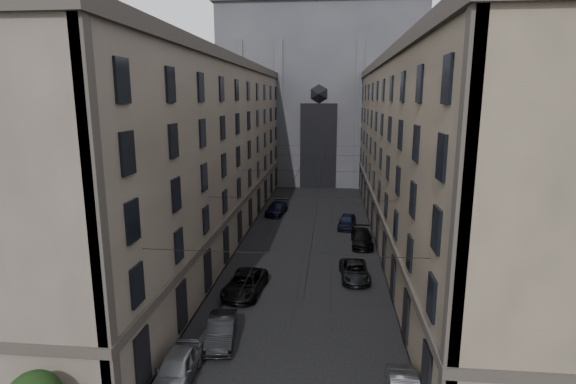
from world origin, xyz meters
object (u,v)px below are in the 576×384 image
(gothic_tower, at_px, (321,82))
(car_left_near, at_px, (177,368))
(car_right_midnear, at_px, (355,271))
(car_right_midfar, at_px, (362,238))
(car_left_far, at_px, (277,208))
(car_right_far, at_px, (347,221))
(car_left_midnear, at_px, (221,331))
(car_left_midfar, at_px, (245,284))

(gothic_tower, relative_size, car_left_near, 12.17)
(car_right_midnear, xyz_separation_m, car_right_midfar, (1.16, 8.98, 0.07))
(car_right_midnear, bearing_deg, car_right_midfar, 79.23)
(car_left_far, distance_m, car_right_far, 10.49)
(car_left_midnear, height_order, car_right_midnear, car_left_midnear)
(car_left_near, bearing_deg, gothic_tower, 82.77)
(car_left_midnear, height_order, car_left_midfar, car_left_midfar)
(car_left_far, bearing_deg, car_right_midfar, -41.97)
(gothic_tower, relative_size, car_right_midnear, 11.63)
(car_right_midfar, distance_m, car_right_far, 6.41)
(car_left_far, bearing_deg, car_right_far, -24.57)
(car_left_midnear, distance_m, car_left_far, 31.50)
(car_left_far, distance_m, car_right_midfar, 15.61)
(car_left_midfar, bearing_deg, car_left_near, -92.47)
(car_left_near, distance_m, car_right_far, 31.77)
(car_left_near, height_order, car_right_midfar, car_left_near)
(car_right_midnear, bearing_deg, car_left_far, 110.42)
(car_left_midnear, xyz_separation_m, car_right_far, (8.49, 26.05, 0.03))
(gothic_tower, distance_m, car_right_far, 38.71)
(car_left_near, bearing_deg, car_right_midfar, 62.67)
(gothic_tower, bearing_deg, car_right_midfar, -82.27)
(car_left_midnear, bearing_deg, car_right_midfar, 55.70)
(car_left_near, bearing_deg, car_right_midnear, 53.86)
(car_left_far, bearing_deg, car_right_midnear, -59.46)
(gothic_tower, xyz_separation_m, car_right_far, (4.20, -34.51, -17.01))
(car_left_far, relative_size, car_right_midfar, 1.00)
(car_right_midnear, height_order, car_right_midfar, car_right_midfar)
(car_left_midfar, distance_m, car_right_far, 20.73)
(car_left_far, xyz_separation_m, car_right_far, (8.96, -5.45, 0.03))
(gothic_tower, distance_m, car_right_midnear, 52.81)
(car_left_midnear, xyz_separation_m, car_right_midfar, (9.83, 19.78, 0.00))
(car_left_midfar, relative_size, car_right_far, 1.23)
(car_left_midfar, bearing_deg, car_left_far, 96.31)
(car_left_near, relative_size, car_left_midnear, 1.02)
(gothic_tower, xyz_separation_m, car_left_midfar, (-4.20, -53.46, -17.01))
(gothic_tower, height_order, car_left_midfar, gothic_tower)
(car_left_near, distance_m, car_left_midfar, 11.35)
(gothic_tower, relative_size, car_right_midfar, 10.97)
(car_left_midfar, distance_m, car_right_midfar, 15.98)
(gothic_tower, distance_m, car_left_midfar, 56.26)
(car_left_midnear, relative_size, car_right_midfar, 0.88)
(car_left_near, relative_size, car_left_midfar, 0.84)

